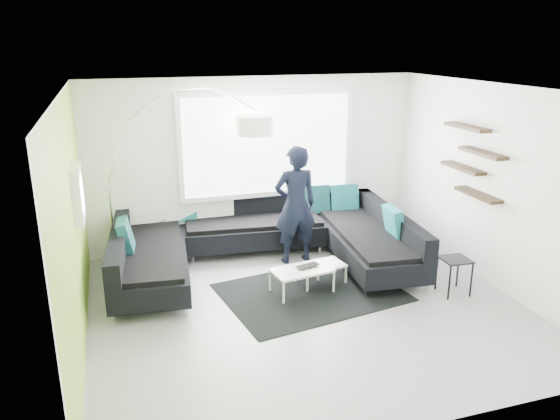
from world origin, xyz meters
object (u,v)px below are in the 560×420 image
object	(u,v)px
sectional_sofa	(263,244)
arc_lamp	(108,181)
coffee_table	(311,276)
laptop	(310,267)
side_table	(454,276)
person	(295,205)

from	to	relation	value
sectional_sofa	arc_lamp	bearing A→B (deg)	164.23
coffee_table	laptop	world-z (taller)	laptop
side_table	person	world-z (taller)	person
coffee_table	sectional_sofa	bearing A→B (deg)	110.83
coffee_table	laptop	size ratio (longest dim) A/B	2.75
side_table	sectional_sofa	bearing A→B (deg)	145.37
coffee_table	laptop	distance (m)	0.22
coffee_table	person	world-z (taller)	person
coffee_table	person	xyz separation A→B (m)	(0.09, 0.98, 0.75)
coffee_table	arc_lamp	size ratio (longest dim) A/B	0.39
side_table	laptop	size ratio (longest dim) A/B	1.33
person	laptop	bearing A→B (deg)	81.19
sectional_sofa	arc_lamp	size ratio (longest dim) A/B	1.69
side_table	laptop	xyz separation A→B (m)	(-1.87, 0.65, 0.10)
sectional_sofa	side_table	size ratio (longest dim) A/B	8.99
sectional_sofa	coffee_table	xyz separation A→B (m)	(0.48, -0.83, -0.24)
coffee_table	laptop	xyz separation A→B (m)	(-0.06, -0.09, 0.19)
arc_lamp	side_table	size ratio (longest dim) A/B	5.31
person	sectional_sofa	bearing A→B (deg)	14.29
coffee_table	person	size ratio (longest dim) A/B	0.57
side_table	person	size ratio (longest dim) A/B	0.28
coffee_table	side_table	size ratio (longest dim) A/B	2.07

